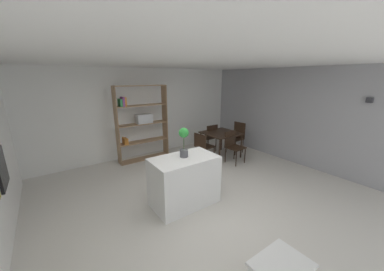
# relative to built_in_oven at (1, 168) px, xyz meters

# --- Properties ---
(ground_plane) EXTENTS (9.72, 9.72, 0.00)m
(ground_plane) POSITION_rel_built_in_oven_xyz_m (2.81, -1.00, -1.07)
(ground_plane) COLOR beige
(ceiling_slab) EXTENTS (7.06, 6.38, 0.06)m
(ceiling_slab) POSITION_rel_built_in_oven_xyz_m (2.81, -1.00, 1.59)
(ceiling_slab) COLOR white
(ceiling_slab) RESTS_ON ground_plane
(back_partition) EXTENTS (7.06, 0.06, 2.63)m
(back_partition) POSITION_rel_built_in_oven_xyz_m (2.81, 2.16, 0.25)
(back_partition) COLOR white
(back_partition) RESTS_ON ground_plane
(right_partition_gray) EXTENTS (0.06, 6.38, 2.63)m
(right_partition_gray) POSITION_rel_built_in_oven_xyz_m (6.31, -1.00, 0.25)
(right_partition_gray) COLOR #9E9EA3
(right_partition_gray) RESTS_ON ground_plane
(built_in_oven) EXTENTS (0.06, 0.59, 0.57)m
(built_in_oven) POSITION_rel_built_in_oven_xyz_m (0.00, 0.00, 0.00)
(built_in_oven) COLOR black
(built_in_oven) RESTS_ON ground_plane
(kitchen_island) EXTENTS (1.22, 0.72, 0.94)m
(kitchen_island) POSITION_rel_built_in_oven_xyz_m (2.60, -0.90, -0.60)
(kitchen_island) COLOR white
(kitchen_island) RESTS_ON ground_plane
(potted_plant_on_island) EXTENTS (0.18, 0.18, 0.55)m
(potted_plant_on_island) POSITION_rel_built_in_oven_xyz_m (2.62, -0.86, 0.19)
(potted_plant_on_island) COLOR #4C4C51
(potted_plant_on_island) RESTS_ON kitchen_island
(open_bookshelf) EXTENTS (1.47, 0.31, 2.15)m
(open_bookshelf) POSITION_rel_built_in_oven_xyz_m (2.85, 1.74, 0.07)
(open_bookshelf) COLOR #997551
(open_bookshelf) RESTS_ON ground_plane
(child_table) EXTENTS (0.59, 0.45, 0.51)m
(child_table) POSITION_rel_built_in_oven_xyz_m (2.39, -3.05, -0.65)
(child_table) COLOR white
(child_table) RESTS_ON ground_plane
(dining_table) EXTENTS (0.99, 0.98, 0.76)m
(dining_table) POSITION_rel_built_in_oven_xyz_m (4.88, 0.57, -0.39)
(dining_table) COLOR black
(dining_table) RESTS_ON ground_plane
(dining_chair_near) EXTENTS (0.50, 0.48, 0.89)m
(dining_chair_near) POSITION_rel_built_in_oven_xyz_m (4.87, 0.06, -0.54)
(dining_chair_near) COLOR black
(dining_chair_near) RESTS_ON ground_plane
(dining_chair_island_side) EXTENTS (0.49, 0.50, 0.84)m
(dining_chair_island_side) POSITION_rel_built_in_oven_xyz_m (4.18, 0.56, -0.56)
(dining_chair_island_side) COLOR black
(dining_chair_island_side) RESTS_ON ground_plane
(dining_chair_far) EXTENTS (0.43, 0.45, 0.91)m
(dining_chair_far) POSITION_rel_built_in_oven_xyz_m (4.88, 1.08, -0.52)
(dining_chair_far) COLOR black
(dining_chair_far) RESTS_ON ground_plane
(dining_chair_window_side) EXTENTS (0.48, 0.46, 0.97)m
(dining_chair_window_side) POSITION_rel_built_in_oven_xyz_m (5.60, 0.58, -0.50)
(dining_chair_window_side) COLOR black
(dining_chair_window_side) RESTS_ON ground_plane
(wall_sconce_back) EXTENTS (0.11, 0.11, 0.11)m
(wall_sconce_back) POSITION_rel_built_in_oven_xyz_m (6.23, -2.44, 0.83)
(wall_sconce_back) COLOR #333338
(wall_sconce_back) RESTS_ON ground_plane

